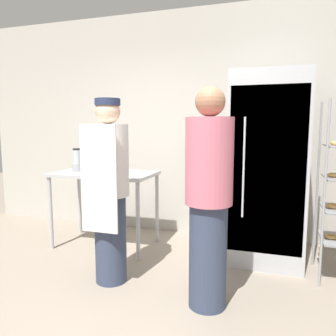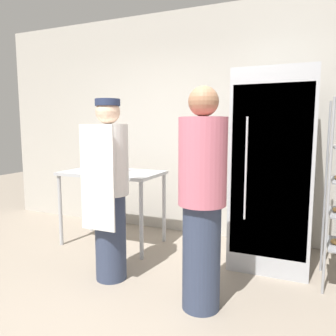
% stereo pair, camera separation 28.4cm
% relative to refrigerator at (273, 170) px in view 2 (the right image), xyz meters
% --- Properties ---
extents(ground_plane, '(14.00, 14.00, 0.00)m').
position_rel_refrigerator_xyz_m(ground_plane, '(-0.90, -1.47, -0.98)').
color(ground_plane, gray).
extents(back_wall, '(6.40, 0.12, 2.90)m').
position_rel_refrigerator_xyz_m(back_wall, '(-0.90, 0.69, 0.47)').
color(back_wall, '#B7B2A8').
rests_on(back_wall, ground_plane).
extents(refrigerator, '(0.76, 0.74, 1.97)m').
position_rel_refrigerator_xyz_m(refrigerator, '(0.00, 0.00, 0.00)').
color(refrigerator, '#ADAFB5').
rests_on(refrigerator, ground_plane).
extents(prep_counter, '(1.18, 0.68, 0.89)m').
position_rel_refrigerator_xyz_m(prep_counter, '(-1.83, -0.14, -0.20)').
color(prep_counter, '#ADAFB5').
rests_on(prep_counter, ground_plane).
extents(donut_box, '(0.28, 0.23, 0.27)m').
position_rel_refrigerator_xyz_m(donut_box, '(-1.80, -0.23, -0.05)').
color(donut_box, white).
rests_on(donut_box, prep_counter).
extents(blender_pitcher, '(0.11, 0.11, 0.28)m').
position_rel_refrigerator_xyz_m(blender_pitcher, '(-2.18, -0.16, 0.03)').
color(blender_pitcher, '#99999E').
rests_on(blender_pitcher, prep_counter).
extents(person_baker, '(0.35, 0.37, 1.67)m').
position_rel_refrigerator_xyz_m(person_baker, '(-1.34, -0.95, -0.12)').
color(person_baker, '#333D56').
rests_on(person_baker, ground_plane).
extents(person_customer, '(0.37, 0.37, 1.72)m').
position_rel_refrigerator_xyz_m(person_customer, '(-0.41, -1.10, -0.10)').
color(person_customer, '#333D56').
rests_on(person_customer, ground_plane).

